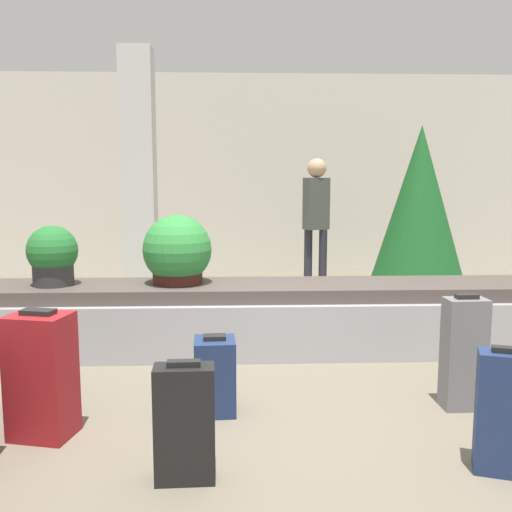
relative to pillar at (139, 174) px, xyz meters
The scene contains 14 objects.
ground_plane 4.50m from the pillar, 70.12° to the right, with size 18.00×18.00×0.00m, color #6B6051.
back_wall 2.29m from the pillar, 51.34° to the left, with size 18.00×0.06×3.20m.
carousel 3.18m from the pillar, 60.47° to the right, with size 7.85×0.88×0.61m.
pillar is the anchor object (origin of this frame).
suitcase_0 4.08m from the pillar, 91.61° to the right, with size 0.31×0.27×0.57m.
suitcase_1 4.42m from the pillar, 88.94° to the right, with size 0.41×0.35×0.78m.
suitcase_2 5.60m from the pillar, 61.01° to the right, with size 0.32×0.25×0.69m.
suitcase_3 4.30m from the pillar, 74.33° to the right, with size 0.28×0.29×0.53m.
suitcase_5 5.05m from the pillar, 78.46° to the right, with size 0.31×0.17×0.64m.
suitcase_6 4.96m from the pillar, 54.71° to the right, with size 0.28×0.19×0.79m.
potted_plant_0 2.69m from the pillar, 73.79° to the right, with size 0.62×0.62×0.62m.
potted_plant_1 2.66m from the pillar, 98.21° to the right, with size 0.44×0.44×0.53m.
traveler_0 2.39m from the pillar, ahead, with size 0.37×0.30×1.80m.
decorated_tree 3.63m from the pillar, ahead, with size 1.21×1.21×2.20m.
Camera 1 is at (-0.19, -3.61, 1.55)m, focal length 40.00 mm.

